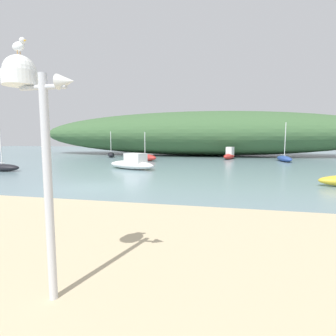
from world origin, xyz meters
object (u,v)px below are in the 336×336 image
sailboat_by_sandbar (2,167)px  sailboat_outer_mooring (111,155)px  mast_structure (30,105)px  motorboat_centre_water (133,163)px  sailboat_far_left (284,158)px  sailboat_off_point (145,157)px  motorboat_east_reach (229,155)px  seagull_on_radar (19,45)px

sailboat_by_sandbar → sailboat_outer_mooring: 16.02m
mast_structure → motorboat_centre_water: bearing=105.8°
motorboat_centre_water → sailboat_far_left: size_ratio=1.09×
motorboat_centre_water → sailboat_off_point: sailboat_off_point is taller
mast_structure → sailboat_outer_mooring: 32.51m
mast_structure → motorboat_east_reach: bearing=84.5°
seagull_on_radar → sailboat_outer_mooring: (-12.39, 29.89, -3.47)m
sailboat_off_point → motorboat_centre_water: bearing=-79.7°
motorboat_centre_water → sailboat_off_point: (-1.45, 8.00, -0.10)m
motorboat_centre_water → sailboat_off_point: size_ratio=1.36×
mast_structure → sailboat_by_sandbar: (-14.28, 13.97, -2.71)m
motorboat_east_reach → sailboat_off_point: bearing=-154.1°
motorboat_centre_water → sailboat_far_left: (13.63, 10.58, -0.17)m
mast_structure → sailboat_off_point: 26.33m
motorboat_centre_water → sailboat_outer_mooring: sailboat_outer_mooring is taller
mast_structure → motorboat_centre_water: 18.28m
mast_structure → sailboat_outer_mooring: (-12.51, 29.89, -2.67)m
seagull_on_radar → sailboat_outer_mooring: seagull_on_radar is taller
sailboat_outer_mooring → sailboat_off_point: (6.14, -4.47, 0.04)m
motorboat_centre_water → motorboat_east_reach: (7.78, 12.47, 0.03)m
sailboat_outer_mooring → sailboat_off_point: size_ratio=1.00×
mast_structure → sailboat_off_point: bearing=104.1°
sailboat_off_point → motorboat_east_reach: bearing=25.9°
sailboat_by_sandbar → motorboat_east_reach: size_ratio=1.32×
sailboat_by_sandbar → sailboat_far_left: sailboat_far_left is taller
sailboat_off_point → motorboat_east_reach: sailboat_off_point is taller
sailboat_by_sandbar → motorboat_centre_water: bearing=20.2°
sailboat_outer_mooring → motorboat_east_reach: (15.37, 0.00, 0.17)m
seagull_on_radar → motorboat_east_reach: seagull_on_radar is taller
sailboat_off_point → sailboat_far_left: (15.08, 2.58, -0.06)m
seagull_on_radar → sailboat_far_left: sailboat_far_left is taller
mast_structure → sailboat_far_left: sailboat_far_left is taller
seagull_on_radar → motorboat_east_reach: size_ratio=0.10×
motorboat_centre_water → sailboat_far_left: 17.25m
mast_structure → sailboat_by_sandbar: sailboat_by_sandbar is taller
seagull_on_radar → sailboat_off_point: seagull_on_radar is taller
mast_structure → sailboat_by_sandbar: size_ratio=0.92×
seagull_on_radar → sailboat_by_sandbar: size_ratio=0.08×
motorboat_centre_water → sailboat_outer_mooring: 14.60m
mast_structure → motorboat_centre_water: size_ratio=0.76×
motorboat_east_reach → motorboat_centre_water: bearing=-122.0°
sailboat_far_left → seagull_on_radar: bearing=-107.5°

